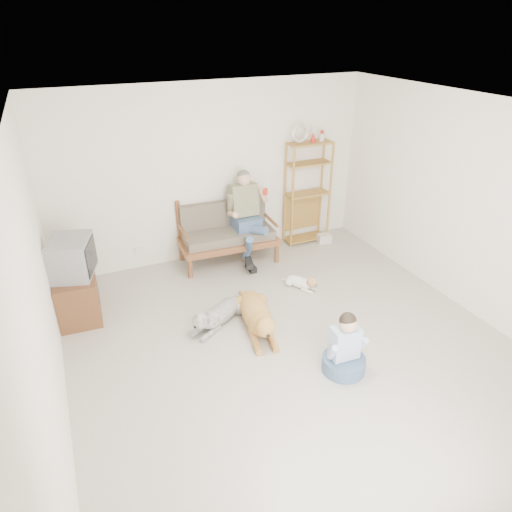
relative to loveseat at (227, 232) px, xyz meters
name	(u,v)px	position (x,y,z in m)	size (l,w,h in m)	color
floor	(294,349)	(-0.09, -2.44, -0.49)	(5.50, 5.50, 0.00)	beige
ceiling	(306,113)	(-0.09, -2.44, 2.21)	(5.50, 5.50, 0.00)	white
wall_back	(212,173)	(-0.09, 0.31, 0.86)	(5.00, 5.00, 0.00)	white
wall_left	(39,300)	(-2.59, -2.44, 0.86)	(5.50, 5.50, 0.00)	white
wall_right	(476,210)	(2.41, -2.44, 0.86)	(5.50, 5.50, 0.00)	white
loveseat	(227,232)	(0.00, 0.00, 0.00)	(1.54, 0.78, 0.95)	brown
man	(248,224)	(0.27, -0.22, 0.18)	(0.55, 0.78, 1.27)	#445B7D
etagere	(307,192)	(1.49, 0.11, 0.40)	(0.76, 0.33, 2.02)	#AA7E35
book_stack	(324,238)	(1.76, -0.09, -0.41)	(0.23, 0.17, 0.14)	white
tv_stand	(77,293)	(-2.31, -0.63, -0.19)	(0.55, 0.93, 0.60)	brown
crt_tv	(72,257)	(-2.28, -0.67, 0.36)	(0.62, 0.70, 0.49)	gray
wall_outlet	(139,250)	(-1.34, 0.30, -0.19)	(0.12, 0.02, 0.08)	silver
golden_retriever	(257,316)	(-0.31, -1.87, -0.31)	(0.52, 1.39, 0.42)	#B88740
shaggy_dog	(218,315)	(-0.74, -1.59, -0.35)	(0.97, 0.69, 0.34)	silver
terrier	(303,282)	(0.67, -1.28, -0.39)	(0.36, 0.56, 0.23)	white
child	(345,350)	(0.24, -2.96, -0.22)	(0.47, 0.47, 0.75)	#445B7D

